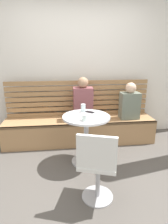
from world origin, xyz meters
name	(u,v)px	position (x,y,z in m)	size (l,w,h in m)	color
ground	(89,183)	(0.00, 0.00, 0.00)	(8.00, 8.00, 0.00)	#514C47
back_wall	(77,61)	(0.00, 1.64, 1.45)	(5.20, 0.10, 2.90)	silver
booth_bench	(80,131)	(0.00, 1.20, 0.22)	(2.70, 0.52, 0.44)	#A87C51
booth_backrest	(78,98)	(0.00, 1.44, 0.78)	(2.65, 0.04, 0.67)	#9A7249
cafe_table	(86,130)	(0.03, 0.50, 0.52)	(0.68, 0.68, 0.74)	#ADADB2
white_chair	(98,165)	(0.04, -0.31, 0.46)	(0.50, 0.50, 0.85)	#ADADB2
person_adult	(83,101)	(0.06, 1.22, 0.78)	(0.34, 0.22, 0.76)	brown
person_child_left	(130,103)	(0.91, 1.17, 0.73)	(0.34, 0.22, 0.66)	slate
cup_glass_short	(85,118)	(-0.02, 0.32, 0.78)	(0.08, 0.08, 0.08)	silver
cup_glass_tall	(83,108)	(0.01, 0.71, 0.80)	(0.07, 0.07, 0.12)	silver
plate_small	(77,118)	(-0.11, 0.42, 0.75)	(0.17, 0.17, 0.01)	white
phone_on_table	(90,112)	(0.10, 0.67, 0.74)	(0.07, 0.14, 0.01)	black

